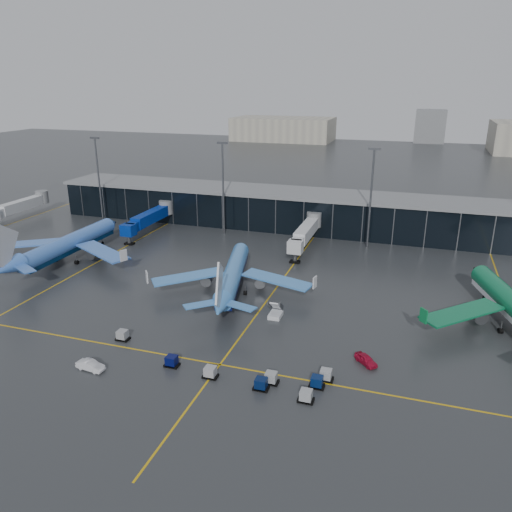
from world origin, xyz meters
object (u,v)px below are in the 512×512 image
(airliner_arkefly, at_px, (69,234))
(service_van_white, at_px, (90,365))
(mobile_airstair, at_px, (276,313))
(service_van_red, at_px, (366,360))
(baggage_carts, at_px, (244,372))
(airliner_klm_near, at_px, (233,263))

(airliner_arkefly, height_order, service_van_white, airliner_arkefly)
(mobile_airstair, distance_m, service_van_white, 33.43)
(service_van_red, bearing_deg, baggage_carts, 164.76)
(mobile_airstair, xyz_separation_m, service_van_white, (-21.47, -25.62, -0.02))
(airliner_klm_near, distance_m, baggage_carts, 32.36)
(airliner_arkefly, xyz_separation_m, mobile_airstair, (55.33, -14.31, -5.92))
(baggage_carts, distance_m, service_van_red, 18.86)
(baggage_carts, height_order, mobile_airstair, mobile_airstair)
(airliner_klm_near, relative_size, service_van_white, 8.66)
(airliner_klm_near, bearing_deg, service_van_red, -47.79)
(mobile_airstair, xyz_separation_m, service_van_red, (17.55, -11.06, -0.05))
(airliner_klm_near, xyz_separation_m, baggage_carts, (12.74, -29.27, -5.26))
(airliner_klm_near, relative_size, service_van_red, 9.29)
(baggage_carts, xyz_separation_m, service_van_red, (16.46, 9.20, -0.04))
(mobile_airstair, bearing_deg, service_van_white, -130.73)
(airliner_arkefly, distance_m, mobile_airstair, 57.45)
(baggage_carts, height_order, service_van_red, baggage_carts)
(airliner_klm_near, distance_m, service_van_white, 36.38)
(baggage_carts, bearing_deg, airliner_klm_near, 113.52)
(service_van_white, bearing_deg, mobile_airstair, -34.10)
(airliner_arkefly, distance_m, baggage_carts, 66.43)
(airliner_klm_near, bearing_deg, airliner_arkefly, 159.80)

